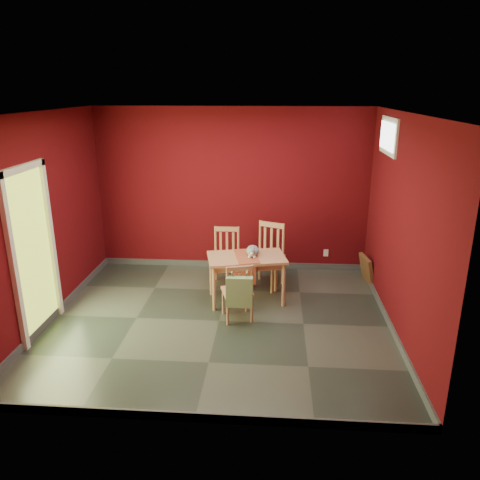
# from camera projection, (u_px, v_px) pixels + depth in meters

# --- Properties ---
(ground) EXTENTS (4.50, 4.50, 0.00)m
(ground) POSITION_uv_depth(u_px,v_px,m) (219.00, 321.00, 6.26)
(ground) COLOR #2D342D
(ground) RESTS_ON ground
(room_shell) EXTENTS (4.50, 4.50, 4.50)m
(room_shell) POSITION_uv_depth(u_px,v_px,m) (219.00, 317.00, 6.24)
(room_shell) COLOR #4C070C
(room_shell) RESTS_ON ground
(doorway) EXTENTS (0.06, 1.01, 2.13)m
(doorway) POSITION_uv_depth(u_px,v_px,m) (32.00, 247.00, 5.69)
(doorway) COLOR #B7D838
(doorway) RESTS_ON ground
(window) EXTENTS (0.05, 0.90, 0.50)m
(window) POSITION_uv_depth(u_px,v_px,m) (389.00, 136.00, 6.32)
(window) COLOR white
(window) RESTS_ON room_shell
(outlet_plate) EXTENTS (0.08, 0.02, 0.12)m
(outlet_plate) POSITION_uv_depth(u_px,v_px,m) (326.00, 253.00, 7.94)
(outlet_plate) COLOR silver
(outlet_plate) RESTS_ON room_shell
(dining_table) EXTENTS (1.20, 0.85, 0.68)m
(dining_table) POSITION_uv_depth(u_px,v_px,m) (247.00, 262.00, 6.69)
(dining_table) COLOR #B27753
(dining_table) RESTS_ON ground
(table_runner) EXTENTS (0.42, 0.68, 0.32)m
(table_runner) POSITION_uv_depth(u_px,v_px,m) (246.00, 262.00, 6.58)
(table_runner) COLOR brown
(table_runner) RESTS_ON dining_table
(chair_far_left) EXTENTS (0.42, 0.42, 0.91)m
(chair_far_left) POSITION_uv_depth(u_px,v_px,m) (226.00, 256.00, 7.31)
(chair_far_left) COLOR #B27753
(chair_far_left) RESTS_ON ground
(chair_far_right) EXTENTS (0.61, 0.61, 0.99)m
(chair_far_right) POSITION_uv_depth(u_px,v_px,m) (267.00, 255.00, 7.25)
(chair_far_right) COLOR #B27753
(chair_far_right) RESTS_ON ground
(chair_near) EXTENTS (0.47, 0.47, 0.82)m
(chair_near) POSITION_uv_depth(u_px,v_px,m) (238.00, 291.00, 6.18)
(chair_near) COLOR #B27753
(chair_near) RESTS_ON ground
(tote_bag) EXTENTS (0.34, 0.20, 0.47)m
(tote_bag) POSITION_uv_depth(u_px,v_px,m) (239.00, 292.00, 5.96)
(tote_bag) COLOR #75955F
(tote_bag) RESTS_ON chair_near
(cat) EXTENTS (0.28, 0.41, 0.18)m
(cat) POSITION_uv_depth(u_px,v_px,m) (253.00, 249.00, 6.70)
(cat) COLOR slate
(cat) RESTS_ON table_runner
(picture_frame) EXTENTS (0.22, 0.47, 0.45)m
(picture_frame) POSITION_uv_depth(u_px,v_px,m) (367.00, 270.00, 7.40)
(picture_frame) COLOR brown
(picture_frame) RESTS_ON ground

